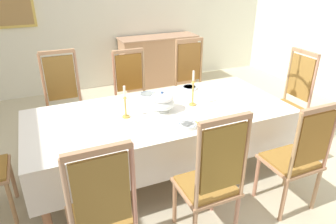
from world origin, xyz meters
name	(u,v)px	position (x,y,z in m)	size (l,w,h in m)	color
ground	(158,168)	(0.00, 0.00, -0.02)	(6.82, 5.65, 0.04)	beige
dining_table	(161,117)	(0.00, -0.09, 0.67)	(2.59, 1.14, 0.73)	#B37A57
tablecloth	(161,120)	(0.00, -0.09, 0.64)	(2.61, 1.16, 0.40)	white
chair_south_a	(101,212)	(-0.83, -1.07, 0.57)	(0.44, 0.42, 1.14)	tan
chair_north_a	(65,102)	(-0.83, 0.89, 0.59)	(0.44, 0.42, 1.19)	tan
chair_south_b	(211,179)	(0.01, -1.07, 0.58)	(0.44, 0.42, 1.16)	#AD7C56
chair_north_b	(133,94)	(0.01, 0.88, 0.56)	(0.44, 0.42, 1.11)	tan
chair_south_c	(297,157)	(0.88, -1.07, 0.55)	(0.44, 0.42, 1.08)	tan
chair_north_c	(192,83)	(0.88, 0.89, 0.58)	(0.44, 0.42, 1.18)	tan
chair_head_east	(289,99)	(1.71, -0.09, 0.58)	(0.42, 0.44, 1.17)	tan
soup_tureen	(162,101)	(0.02, -0.09, 0.84)	(0.25, 0.25, 0.21)	white
candlestick_west	(125,105)	(-0.36, -0.09, 0.86)	(0.07, 0.07, 0.32)	gold
candlestick_east	(193,92)	(0.36, -0.09, 0.89)	(0.07, 0.07, 0.37)	gold
bowl_near_left	(147,95)	(0.01, 0.32, 0.76)	(0.17, 0.17, 0.03)	white
bowl_near_right	(188,125)	(0.09, -0.51, 0.76)	(0.16, 0.16, 0.04)	white
bowl_far_left	(189,88)	(0.54, 0.34, 0.76)	(0.17, 0.17, 0.03)	white
spoon_primary	(156,94)	(0.12, 0.35, 0.74)	(0.04, 0.18, 0.01)	gold
spoon_secondary	(197,123)	(0.20, -0.48, 0.74)	(0.03, 0.18, 0.01)	gold
sideboard	(158,61)	(1.04, 2.55, 0.45)	(1.44, 0.48, 0.90)	tan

